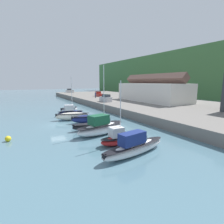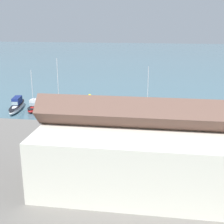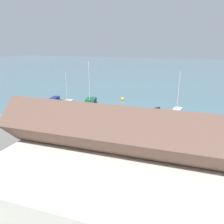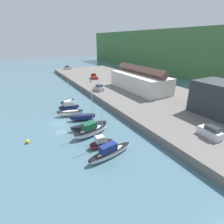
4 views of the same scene
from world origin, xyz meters
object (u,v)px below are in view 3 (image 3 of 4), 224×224
at_px(moored_boat_2, 152,114).
at_px(mooring_buoy_0, 122,99).
at_px(moored_boat_0, 202,122).
at_px(moored_boat_5, 91,108).
at_px(moored_boat_3, 128,115).
at_px(moored_boat_1, 176,117).
at_px(moored_boat_6, 69,107).
at_px(moored_boat_4, 103,113).
at_px(moored_boat_7, 54,105).

relative_size(moored_boat_2, mooring_buoy_0, 9.46).
height_order(moored_boat_0, moored_boat_5, moored_boat_5).
relative_size(moored_boat_3, mooring_buoy_0, 8.90).
bearing_deg(moored_boat_2, moored_boat_1, -174.08).
height_order(moored_boat_1, mooring_buoy_0, moored_boat_1).
height_order(moored_boat_1, moored_boat_6, moored_boat_1).
xyz_separation_m(moored_boat_4, moored_boat_6, (7.47, -0.78, 0.15)).
bearing_deg(moored_boat_5, moored_boat_7, -11.68).
distance_m(moored_boat_6, mooring_buoy_0, 13.83).
distance_m(moored_boat_0, moored_boat_4, 16.79).
height_order(moored_boat_2, moored_boat_5, moored_boat_5).
xyz_separation_m(moored_boat_4, mooring_buoy_0, (-0.22, -12.27, -0.29)).
relative_size(moored_boat_3, moored_boat_4, 0.78).
bearing_deg(mooring_buoy_0, moored_boat_2, 127.95).
relative_size(moored_boat_2, moored_boat_7, 0.79).
relative_size(moored_boat_0, moored_boat_7, 0.56).
bearing_deg(moored_boat_6, moored_boat_7, 1.84).
bearing_deg(moored_boat_3, moored_boat_7, 10.66).
bearing_deg(moored_boat_4, moored_boat_0, -175.69).
bearing_deg(moored_boat_5, moored_boat_1, 168.07).
xyz_separation_m(moored_boat_2, moored_boat_7, (19.42, 0.74, 0.06)).
bearing_deg(moored_boat_3, moored_boat_0, -164.75).
distance_m(moored_boat_1, moored_boat_3, 8.19).
height_order(moored_boat_0, moored_boat_3, moored_boat_0).
height_order(moored_boat_3, moored_boat_4, moored_boat_3).
xyz_separation_m(moored_boat_3, mooring_buoy_0, (4.56, -12.57, -0.44)).
bearing_deg(moored_boat_3, moored_boat_6, 9.46).
height_order(moored_boat_0, moored_boat_7, moored_boat_7).
bearing_deg(moored_boat_6, moored_boat_0, 179.06).
xyz_separation_m(moored_boat_2, moored_boat_3, (3.85, 1.79, -0.01)).
bearing_deg(moored_boat_7, moored_boat_6, 170.93).
relative_size(moored_boat_3, moored_boat_7, 0.74).
relative_size(moored_boat_0, moored_boat_4, 0.58).
relative_size(moored_boat_1, moored_boat_5, 0.89).
height_order(moored_boat_4, moored_boat_7, moored_boat_7).
distance_m(moored_boat_3, moored_boat_6, 12.30).
height_order(moored_boat_6, mooring_buoy_0, moored_boat_6).
bearing_deg(moored_boat_5, moored_boat_4, 152.77).
bearing_deg(moored_boat_1, mooring_buoy_0, -33.40).
xyz_separation_m(moored_boat_6, mooring_buoy_0, (-7.70, -11.49, -0.44)).
height_order(moored_boat_7, mooring_buoy_0, moored_boat_7).
relative_size(moored_boat_1, moored_boat_3, 1.34).
bearing_deg(moored_boat_1, moored_boat_5, 8.77).
relative_size(moored_boat_2, moored_boat_4, 0.82).
distance_m(moored_boat_2, moored_boat_3, 4.25).
relative_size(moored_boat_0, mooring_buoy_0, 6.70).
bearing_deg(moored_boat_2, moored_boat_7, 18.48).
distance_m(moored_boat_0, moored_boat_5, 19.55).
height_order(moored_boat_6, moored_boat_7, moored_boat_6).
bearing_deg(moored_boat_6, moored_boat_1, -178.95).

